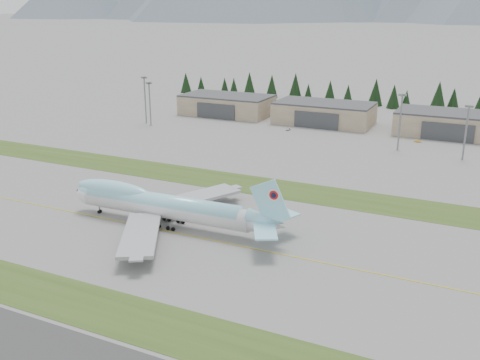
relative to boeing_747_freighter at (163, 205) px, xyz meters
The scene contains 12 objects.
ground 17.03m from the boeing_747_freighter, 12.15° to the right, with size 7000.00×7000.00×0.00m, color slate.
grass_strip_near 44.62m from the boeing_747_freighter, 69.23° to the right, with size 400.00×14.00×0.08m, color #344C1B.
grass_strip_far 44.84m from the boeing_747_freighter, 69.34° to the left, with size 400.00×18.00×0.08m, color #344C1B.
taxiway_line_main 17.03m from the boeing_747_freighter, 12.15° to the right, with size 400.00×0.40×0.02m, color gold.
boeing_747_freighter is the anchor object (origin of this frame).
hangar_left 156.26m from the boeing_747_freighter, 110.34° to the left, with size 48.00×26.60×10.80m.
hangar_center 146.52m from the boeing_747_freighter, 89.73° to the left, with size 48.00×26.60×10.80m.
hangar_right 158.59m from the boeing_747_freighter, 67.50° to the left, with size 48.00×26.60×10.80m.
floodlight_masts 107.97m from the boeing_747_freighter, 96.15° to the left, with size 153.61×7.86×23.41m.
service_vehicle_a 124.46m from the boeing_747_freighter, 94.62° to the left, with size 1.32×3.28×1.12m, color silver.
service_vehicle_b 135.73m from the boeing_747_freighter, 68.60° to the left, with size 1.10×3.12×1.03m, color gold.
conifer_belt 209.25m from the boeing_747_freighter, 84.90° to the left, with size 269.45×15.90×16.97m.
Camera 1 is at (60.68, -109.44, 56.73)m, focal length 40.00 mm.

